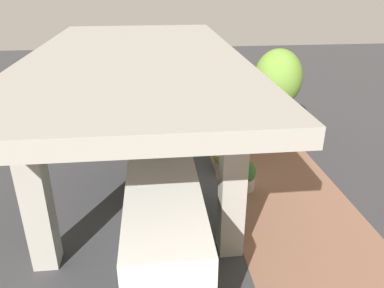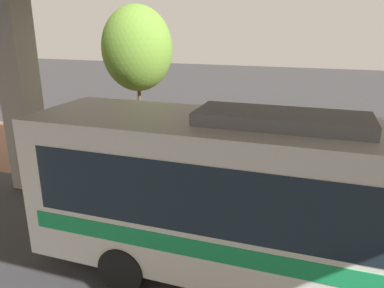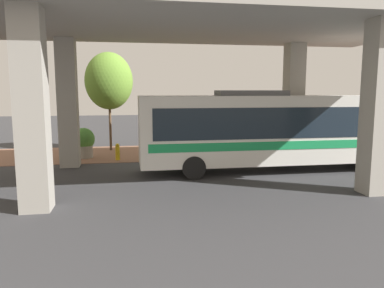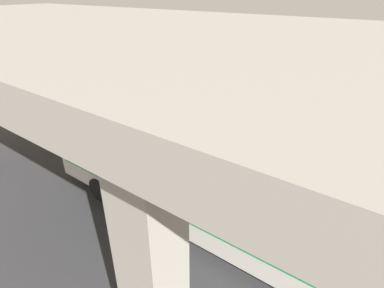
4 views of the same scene
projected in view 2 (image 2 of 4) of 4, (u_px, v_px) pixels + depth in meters
ground_plane at (198, 203)px, 11.60m from camera, size 80.00×80.00×0.00m
sidewalk_strip at (222, 169)px, 14.30m from camera, size 6.00×40.00×0.02m
bus at (344, 207)px, 7.02m from camera, size 2.65×12.75×3.74m
fire_hydrant at (110, 167)px, 13.28m from camera, size 0.49×0.23×0.91m
planter_front at (181, 163)px, 12.18m from camera, size 1.70×1.70×1.96m
planter_middle at (249, 171)px, 11.96m from camera, size 1.17×1.17×1.62m
planter_back at (81, 142)px, 14.65m from camera, size 1.24×1.24×1.69m
street_tree_near at (137, 49)px, 15.43m from camera, size 2.92×2.92×6.08m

